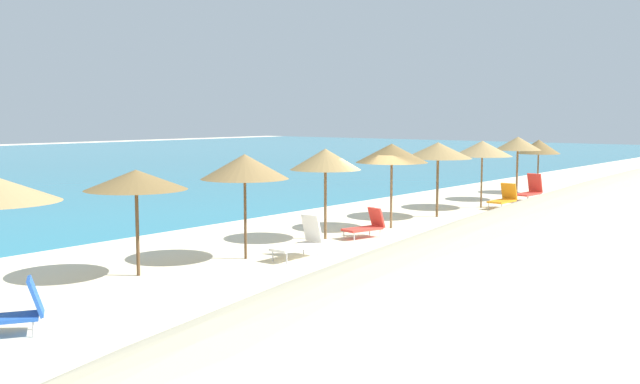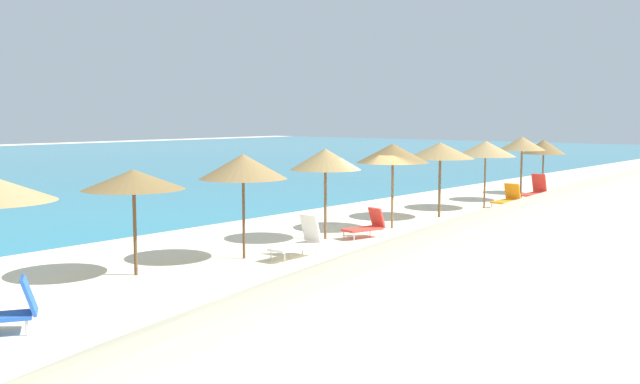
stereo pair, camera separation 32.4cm
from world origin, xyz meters
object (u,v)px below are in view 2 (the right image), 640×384
(beach_umbrella_2, at_px, (134,180))
(lounge_chair_3, at_px, (534,191))
(beach_umbrella_6, at_px, (440,151))
(lounge_chair_4, at_px, (299,241))
(lounge_chair_1, at_px, (507,199))
(beach_umbrella_9, at_px, (544,147))
(cooler_box, at_px, (408,251))
(beach_umbrella_7, at_px, (486,149))
(beach_umbrella_4, at_px, (325,159))
(beach_umbrella_8, at_px, (522,144))
(lounge_chair_2, at_px, (6,310))
(lounge_chair_0, at_px, (367,226))
(beach_umbrella_3, at_px, (243,167))
(beach_umbrella_5, at_px, (393,153))

(beach_umbrella_2, distance_m, lounge_chair_3, 20.32)
(beach_umbrella_6, relative_size, lounge_chair_4, 1.78)
(lounge_chair_4, bearing_deg, lounge_chair_1, -89.37)
(beach_umbrella_9, relative_size, cooler_box, 6.19)
(beach_umbrella_7, distance_m, lounge_chair_1, 2.22)
(cooler_box, bearing_deg, beach_umbrella_4, 74.57)
(beach_umbrella_4, height_order, beach_umbrella_8, beach_umbrella_8)
(beach_umbrella_6, height_order, lounge_chair_2, beach_umbrella_6)
(beach_umbrella_4, bearing_deg, beach_umbrella_8, -0.94)
(lounge_chair_0, relative_size, lounge_chair_4, 0.92)
(beach_umbrella_2, distance_m, lounge_chair_1, 17.33)
(beach_umbrella_3, xyz_separation_m, beach_umbrella_9, (20.83, 0.48, -0.19))
(beach_umbrella_9, bearing_deg, cooler_box, -167.91)
(beach_umbrella_3, distance_m, beach_umbrella_7, 13.71)
(lounge_chair_0, height_order, lounge_chair_3, lounge_chair_3)
(beach_umbrella_4, relative_size, lounge_chair_1, 1.94)
(beach_umbrella_4, distance_m, beach_umbrella_6, 6.47)
(beach_umbrella_6, distance_m, cooler_box, 8.54)
(beach_umbrella_3, bearing_deg, beach_umbrella_9, 1.33)
(beach_umbrella_3, xyz_separation_m, lounge_chair_2, (-7.35, -1.63, -2.04))
(beach_umbrella_3, distance_m, beach_umbrella_6, 10.22)
(beach_umbrella_6, height_order, beach_umbrella_7, beach_umbrella_6)
(beach_umbrella_4, distance_m, cooler_box, 4.42)
(beach_umbrella_8, distance_m, lounge_chair_0, 12.81)
(beach_umbrella_3, xyz_separation_m, beach_umbrella_6, (10.22, 0.05, 0.03))
(beach_umbrella_8, distance_m, cooler_box, 15.21)
(beach_umbrella_2, relative_size, beach_umbrella_8, 0.89)
(beach_umbrella_2, distance_m, beach_umbrella_4, 6.83)
(beach_umbrella_9, distance_m, lounge_chair_1, 7.10)
(beach_umbrella_7, height_order, lounge_chair_4, beach_umbrella_7)
(beach_umbrella_5, bearing_deg, lounge_chair_2, -173.89)
(beach_umbrella_5, bearing_deg, beach_umbrella_4, 172.88)
(beach_umbrella_2, relative_size, lounge_chair_4, 1.61)
(beach_umbrella_7, relative_size, beach_umbrella_8, 0.97)
(beach_umbrella_2, distance_m, beach_umbrella_9, 23.89)
(beach_umbrella_8, xyz_separation_m, beach_umbrella_9, (3.46, 0.43, -0.27))
(beach_umbrella_3, distance_m, lounge_chair_3, 17.27)
(beach_umbrella_4, bearing_deg, beach_umbrella_9, 0.70)
(beach_umbrella_4, xyz_separation_m, lounge_chair_3, (13.39, -0.96, -1.97))
(lounge_chair_2, distance_m, cooler_box, 10.24)
(beach_umbrella_4, height_order, cooler_box, beach_umbrella_4)
(beach_umbrella_6, height_order, beach_umbrella_8, beach_umbrella_8)
(beach_umbrella_7, height_order, beach_umbrella_8, beach_umbrella_8)
(beach_umbrella_3, bearing_deg, lounge_chair_2, -167.48)
(beach_umbrella_2, relative_size, beach_umbrella_5, 0.89)
(beach_umbrella_9, xyz_separation_m, lounge_chair_2, (-28.18, -2.12, -1.85))
(beach_umbrella_2, height_order, beach_umbrella_9, beach_umbrella_9)
(beach_umbrella_2, relative_size, beach_umbrella_6, 0.90)
(beach_umbrella_9, relative_size, lounge_chair_3, 1.62)
(beach_umbrella_9, relative_size, lounge_chair_0, 1.81)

